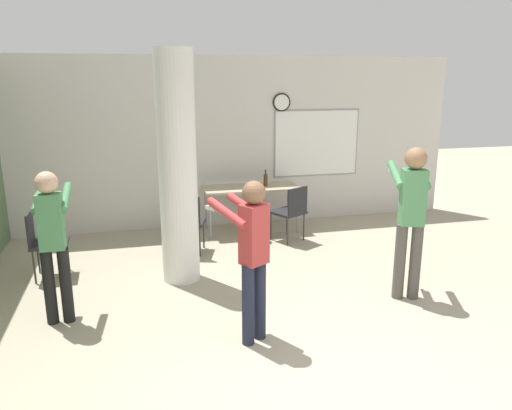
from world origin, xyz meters
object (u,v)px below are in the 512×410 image
at_px(person_watching_back, 53,236).
at_px(chair_table_left, 188,219).
at_px(chair_table_right, 291,209).
at_px(person_playing_front, 252,249).
at_px(bottle_on_table, 266,180).
at_px(folding_table, 251,190).
at_px(chair_by_left_wall, 43,239).
at_px(person_playing_side, 411,211).

bearing_deg(person_watching_back, chair_table_left, 48.38).
xyz_separation_m(chair_table_right, person_playing_front, (-1.26, -2.74, 0.42)).
bearing_deg(bottle_on_table, folding_table, -179.63).
height_order(chair_table_left, chair_by_left_wall, same).
bearing_deg(chair_by_left_wall, bottle_on_table, 21.89).
bearing_deg(folding_table, bottle_on_table, 0.37).
height_order(person_watching_back, person_playing_front, person_watching_back).
relative_size(chair_by_left_wall, chair_table_right, 1.00).
bearing_deg(person_watching_back, person_playing_side, -4.80).
bearing_deg(chair_by_left_wall, person_watching_back, -75.45).
height_order(chair_table_right, person_playing_front, person_playing_front).
xyz_separation_m(bottle_on_table, person_playing_side, (0.91, -2.88, 0.18)).
height_order(bottle_on_table, chair_table_right, bottle_on_table).
distance_m(folding_table, person_watching_back, 3.69).
xyz_separation_m(chair_table_left, person_playing_side, (2.27, -2.03, 0.52)).
bearing_deg(folding_table, chair_by_left_wall, -156.53).
height_order(chair_by_left_wall, person_playing_side, person_playing_side).
xyz_separation_m(folding_table, person_watching_back, (-2.64, -2.56, 0.25)).
relative_size(chair_table_right, person_playing_front, 0.55).
relative_size(bottle_on_table, person_playing_side, 0.15).
bearing_deg(person_playing_side, chair_table_left, 138.20).
bearing_deg(person_watching_back, person_playing_front, -24.53).
xyz_separation_m(bottle_on_table, person_watching_back, (-2.89, -2.56, 0.09)).
height_order(chair_table_right, person_watching_back, person_watching_back).
relative_size(bottle_on_table, chair_table_right, 0.31).
bearing_deg(person_watching_back, bottle_on_table, 41.60).
bearing_deg(bottle_on_table, person_playing_front, -106.86).
relative_size(bottle_on_table, chair_table_left, 0.31).
relative_size(folding_table, chair_table_left, 1.77).
height_order(folding_table, chair_table_left, chair_table_left).
relative_size(person_playing_front, person_playing_side, 0.91).
height_order(folding_table, person_playing_side, person_playing_side).
bearing_deg(bottle_on_table, chair_by_left_wall, -158.11).
height_order(chair_by_left_wall, chair_table_right, same).
xyz_separation_m(person_watching_back, person_playing_front, (1.85, -0.85, -0.01)).
relative_size(chair_table_left, person_playing_side, 0.50).
bearing_deg(person_playing_front, chair_table_left, 97.36).
distance_m(bottle_on_table, person_watching_back, 3.86).
distance_m(person_watching_back, person_playing_side, 3.81).
relative_size(folding_table, person_playing_front, 0.97).
bearing_deg(chair_table_left, bottle_on_table, 31.88).
height_order(bottle_on_table, chair_by_left_wall, bottle_on_table).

